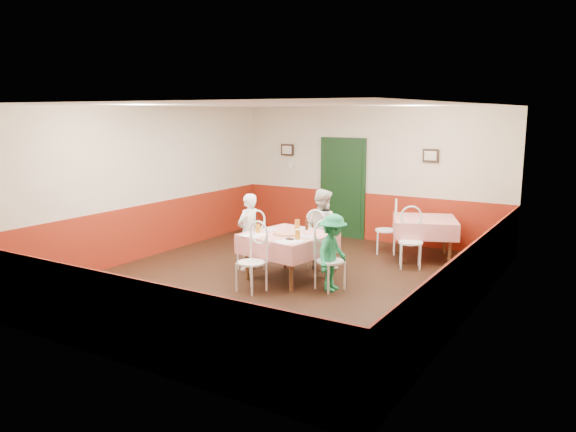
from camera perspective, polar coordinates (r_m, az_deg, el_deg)
The scene contains 39 objects.
floor at distance 9.17m, azimuth -0.62°, elevation -6.57°, with size 7.00×7.00×0.00m, color black.
ceiling at distance 8.76m, azimuth -0.66°, elevation 11.21°, with size 7.00×7.00×0.00m, color white.
back_wall at distance 11.95m, azimuth 8.29°, elevation 4.20°, with size 6.00×0.10×2.80m, color beige.
front_wall at distance 6.22m, azimuth -17.97°, elevation -2.02°, with size 6.00×0.10×2.80m, color beige.
left_wall at distance 10.74m, azimuth -14.38°, elevation 3.27°, with size 0.10×7.00×2.80m, color beige.
right_wall at distance 7.72m, azimuth 18.60°, elevation 0.32°, with size 0.10×7.00×2.80m, color beige.
wainscot_back at distance 12.07m, azimuth 8.15°, elevation -0.06°, with size 6.00×0.03×1.00m, color maroon.
wainscot_front at distance 6.48m, azimuth -17.41°, elevation -9.79°, with size 6.00×0.03×1.00m, color maroon.
wainscot_left at distance 10.87m, azimuth -14.11°, elevation -1.44°, with size 0.03×7.00×1.00m, color maroon.
wainscot_right at distance 7.93m, azimuth 18.12°, elevation -6.09°, with size 0.03×7.00×1.00m, color maroon.
door at distance 12.19m, azimuth 5.56°, elevation 2.73°, with size 0.96×0.06×2.10m, color black.
picture_left at distance 12.78m, azimuth -0.08°, elevation 6.74°, with size 0.32×0.03×0.26m, color black.
picture_right at distance 11.42m, azimuth 14.29°, elevation 5.96°, with size 0.32×0.03×0.26m, color black.
thermostat at distance 12.75m, azimuth 0.31°, elevation 5.15°, with size 0.10×0.03×0.10m, color white.
main_table at distance 9.15m, azimuth 0.00°, elevation -4.16°, with size 1.22×1.22×0.77m, color red.
second_table at distance 10.75m, azimuth 13.66°, elevation -2.24°, with size 1.12×1.12×0.77m, color red.
chair_left at distance 9.69m, azimuth -3.81°, elevation -2.89°, with size 0.42×0.42×0.90m, color white, non-canonical shape.
chair_right at distance 8.62m, azimuth 4.29°, elevation -4.60°, with size 0.42×0.42×0.90m, color white, non-canonical shape.
chair_far at distance 9.77m, azimuth 3.26°, elevation -2.77°, with size 0.42×0.42×0.90m, color white, non-canonical shape.
chair_near at distance 8.53m, azimuth -3.75°, elevation -4.76°, with size 0.42×0.42×0.90m, color white, non-canonical shape.
chair_second_a at distance 10.98m, azimuth 9.95°, elevation -1.43°, with size 0.42×0.42×0.90m, color white, non-canonical shape.
chair_second_b at distance 10.04m, azimuth 12.37°, elevation -2.65°, with size 0.42×0.42×0.90m, color white, non-canonical shape.
pizza at distance 9.01m, azimuth -0.16°, elevation -1.78°, with size 0.41×0.41×0.03m, color #B74723.
plate_left at distance 9.34m, azimuth -1.81°, elevation -1.39°, with size 0.25×0.25×0.01m, color white.
plate_right at distance 8.82m, azimuth 1.99°, elevation -2.11°, with size 0.25×0.25×0.01m, color white.
plate_far at distance 9.37m, azimuth 1.59°, elevation -1.35°, with size 0.25×0.25×0.01m, color white.
glass_a at distance 9.12m, azimuth -3.07°, elevation -1.28°, with size 0.08×0.08×0.14m, color #BF7219.
glass_b at distance 8.64m, azimuth 0.98°, elevation -1.93°, with size 0.08×0.08×0.14m, color #BF7219.
glass_c at distance 9.42m, azimuth 0.95°, elevation -0.85°, with size 0.08×0.08×0.15m, color #BF7219.
beer_bottle at distance 9.28m, azimuth 1.92°, elevation -0.90°, with size 0.05×0.05×0.20m, color #381C0A.
shaker_a at distance 9.01m, azimuth -3.76°, elevation -1.61°, with size 0.04×0.04×0.09m, color silver.
shaker_b at distance 8.97m, azimuth -3.45°, elevation -1.66°, with size 0.04×0.04×0.09m, color silver.
shaker_c at distance 9.11m, azimuth -3.78°, elevation -1.47°, with size 0.04×0.04×0.09m, color #B23319.
menu_left at distance 8.99m, azimuth -3.48°, elevation -1.91°, with size 0.30×0.40×0.00m, color white.
menu_right at distance 8.53m, azimuth 0.15°, elevation -2.57°, with size 0.30×0.40×0.00m, color white.
wallet at distance 8.63m, azimuth 0.19°, elevation -2.35°, with size 0.11×0.09×0.02m, color black.
diner_left at distance 9.68m, azimuth -4.03°, elevation -1.61°, with size 0.48×0.32×1.33m, color gray.
diner_far at distance 9.76m, azimuth 3.46°, elevation -1.30°, with size 0.68×0.53×1.40m, color gray.
diner_right at distance 8.55m, azimuth 4.57°, elevation -3.74°, with size 0.77×0.44×1.18m, color gray.
Camera 1 is at (4.64, -7.44, 2.70)m, focal length 35.00 mm.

